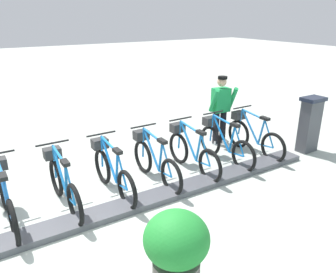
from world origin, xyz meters
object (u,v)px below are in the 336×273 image
at_px(worker_near_rack, 221,108).
at_px(bike_docked_3, 154,160).
at_px(bike_docked_1, 224,143).
at_px(bike_docked_2, 191,151).
at_px(planter_bush, 176,247).
at_px(payment_kiosk, 310,124).
at_px(bike_docked_0, 253,135).
at_px(bike_docked_6, 6,198).
at_px(bike_docked_4, 112,171).
at_px(bike_docked_5, 63,183).

bearing_deg(worker_near_rack, bike_docked_3, 110.47).
height_order(bike_docked_3, worker_near_rack, worker_near_rack).
height_order(bike_docked_1, bike_docked_2, same).
height_order(bike_docked_3, planter_bush, bike_docked_3).
height_order(payment_kiosk, worker_near_rack, worker_near_rack).
bearing_deg(payment_kiosk, worker_near_rack, 44.68).
bearing_deg(worker_near_rack, bike_docked_0, -164.29).
relative_size(bike_docked_0, bike_docked_3, 1.00).
distance_m(bike_docked_1, worker_near_rack, 1.16).
xyz_separation_m(bike_docked_0, bike_docked_6, (-0.00, 5.13, -0.00)).
bearing_deg(payment_kiosk, bike_docked_4, 82.91).
bearing_deg(payment_kiosk, bike_docked_2, 78.80).
xyz_separation_m(bike_docked_2, planter_bush, (-2.41, 1.93, 0.11)).
bearing_deg(payment_kiosk, bike_docked_5, 84.01).
xyz_separation_m(bike_docked_0, bike_docked_5, (-0.00, 4.27, -0.00)).
distance_m(bike_docked_3, worker_near_rack, 2.52).
distance_m(payment_kiosk, bike_docked_3, 3.79).
distance_m(bike_docked_1, planter_bush, 3.69).
bearing_deg(worker_near_rack, payment_kiosk, -135.32).
xyz_separation_m(bike_docked_5, worker_near_rack, (0.87, -4.03, 0.48)).
relative_size(bike_docked_2, worker_near_rack, 1.04).
bearing_deg(bike_docked_6, bike_docked_0, -90.00).
height_order(bike_docked_4, bike_docked_6, same).
xyz_separation_m(bike_docked_1, worker_near_rack, (0.87, -0.61, 0.48)).
xyz_separation_m(bike_docked_2, bike_docked_5, (0.00, 2.56, 0.00)).
bearing_deg(bike_docked_3, bike_docked_4, 90.00).
distance_m(payment_kiosk, bike_docked_6, 6.33).
distance_m(bike_docked_4, bike_docked_6, 1.71).
xyz_separation_m(payment_kiosk, planter_bush, (-1.84, 4.82, -0.12)).
xyz_separation_m(payment_kiosk, bike_docked_1, (0.57, 2.03, -0.24)).
distance_m(payment_kiosk, bike_docked_1, 2.12).
xyz_separation_m(bike_docked_3, worker_near_rack, (0.87, -2.32, 0.48)).
height_order(bike_docked_5, bike_docked_6, same).
relative_size(bike_docked_6, worker_near_rack, 1.04).
bearing_deg(bike_docked_1, bike_docked_0, -90.00).
distance_m(bike_docked_0, planter_bush, 4.37).
bearing_deg(bike_docked_5, planter_bush, -165.36).
xyz_separation_m(worker_near_rack, planter_bush, (-3.28, 3.40, -0.37)).
xyz_separation_m(bike_docked_2, bike_docked_3, (0.00, 0.85, 0.00)).
bearing_deg(bike_docked_2, bike_docked_5, 90.00).
bearing_deg(bike_docked_0, bike_docked_2, 90.00).
relative_size(bike_docked_0, planter_bush, 1.77).
distance_m(worker_near_rack, planter_bush, 4.73).
xyz_separation_m(payment_kiosk, worker_near_rack, (1.44, 1.42, 0.24)).
relative_size(bike_docked_5, bike_docked_6, 1.00).
distance_m(payment_kiosk, worker_near_rack, 2.04).
distance_m(bike_docked_4, planter_bush, 2.42).
relative_size(bike_docked_4, bike_docked_6, 1.00).
height_order(worker_near_rack, planter_bush, worker_near_rack).
xyz_separation_m(bike_docked_3, bike_docked_6, (0.00, 2.56, 0.00)).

